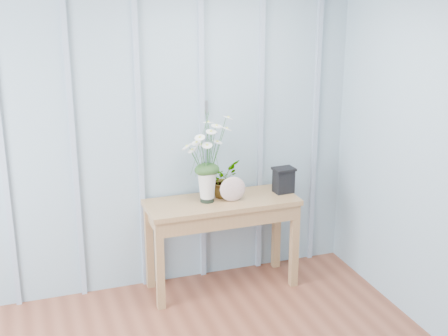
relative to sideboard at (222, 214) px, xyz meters
name	(u,v)px	position (x,y,z in m)	size (l,w,h in m)	color
room_shell	(138,67)	(-0.83, -1.08, 1.35)	(4.00, 4.50, 2.50)	#8CA4B2
sideboard	(222,214)	(0.00, 0.00, 0.00)	(1.20, 0.45, 0.75)	olive
daisy_vase	(207,149)	(-0.12, 0.01, 0.54)	(0.48, 0.37, 0.68)	black
spider_plant	(223,179)	(0.04, 0.09, 0.26)	(0.26, 0.22, 0.29)	#1E3D19
felt_disc_vessel	(233,189)	(0.07, -0.05, 0.22)	(0.20, 0.06, 0.20)	#8A535B
carved_box	(284,180)	(0.53, 0.01, 0.22)	(0.18, 0.14, 0.21)	black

